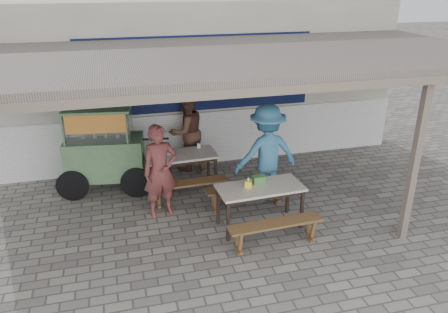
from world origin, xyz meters
TOP-DOWN VIEW (x-y plane):
  - ground at (0.00, 0.00)m, footprint 60.00×60.00m
  - back_wall at (-0.00, 3.58)m, footprint 9.00×1.28m
  - warung_roof at (0.02, 0.90)m, footprint 9.00×4.21m
  - table_left at (-0.83, 1.76)m, footprint 1.40×0.74m
  - bench_left_street at (-0.81, 1.11)m, footprint 1.48×0.34m
  - bench_left_wall at (-0.86, 2.41)m, footprint 1.48×0.34m
  - table_right at (0.20, 0.02)m, footprint 1.45×0.73m
  - bench_right_street at (0.23, -0.64)m, footprint 1.53×0.35m
  - bench_right_wall at (0.17, 0.69)m, footprint 1.53×0.35m
  - vendor_cart at (-2.29, 2.12)m, footprint 2.19×1.05m
  - patron_street_side at (-1.35, 0.85)m, footprint 0.68×0.51m
  - patron_wall_side at (-0.54, 2.72)m, footprint 1.03×0.94m
  - patron_right_table at (0.64, 0.96)m, footprint 1.25×0.77m
  - tissue_box at (-0.00, 0.06)m, footprint 0.15×0.15m
  - donation_box at (0.21, 0.15)m, footprint 0.20×0.13m
  - condiment_jar at (-0.42, 2.02)m, footprint 0.08×0.08m
  - condiment_bowl at (-1.07, 1.85)m, footprint 0.23×0.23m

SIDE VIEW (x-z plane):
  - ground at x=0.00m, z-range 0.00..0.00m
  - bench_left_street at x=-0.81m, z-range 0.11..0.56m
  - bench_left_wall at x=-0.86m, z-range 0.11..0.56m
  - bench_right_street at x=0.23m, z-range 0.11..0.56m
  - bench_right_wall at x=0.17m, z-range 0.11..0.56m
  - table_left at x=-0.83m, z-range 0.30..1.05m
  - table_right at x=0.20m, z-range 0.30..1.05m
  - condiment_bowl at x=-1.07m, z-range 0.75..0.80m
  - condiment_jar at x=-0.42m, z-range 0.75..0.84m
  - tissue_box at x=0.00m, z-range 0.75..0.86m
  - donation_box at x=0.21m, z-range 0.75..0.88m
  - patron_street_side at x=-1.35m, z-range 0.00..1.68m
  - patron_wall_side at x=-0.54m, z-range 0.00..1.73m
  - vendor_cart at x=-2.29m, z-range 0.07..1.78m
  - patron_right_table at x=0.64m, z-range 0.00..1.86m
  - back_wall at x=0.00m, z-range -0.03..3.47m
  - warung_roof at x=0.02m, z-range 1.31..4.12m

